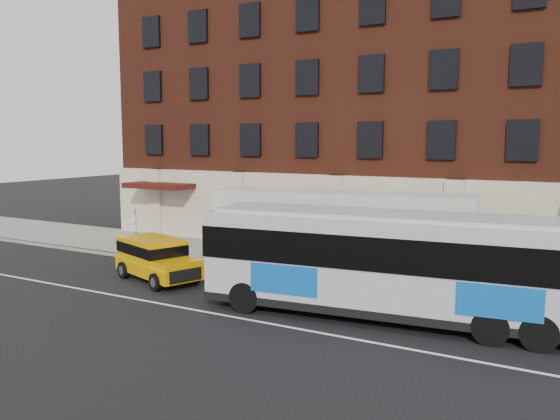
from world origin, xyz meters
The scene contains 9 objects.
ground centered at (0.00, 0.00, 0.00)m, with size 120.00×120.00×0.00m, color black.
sidewalk centered at (0.00, 9.00, 0.07)m, with size 60.00×6.00×0.15m, color gray.
kerb centered at (0.00, 6.00, 0.07)m, with size 60.00×0.25×0.15m, color gray.
lane_line centered at (0.00, 0.50, 0.01)m, with size 60.00×0.12×0.01m, color white.
building centered at (-0.01, 16.92, 7.58)m, with size 30.00×12.10×15.00m.
sign_pole centered at (-8.50, 6.15, 1.45)m, with size 0.30×0.20×2.50m.
city_bus centered at (6.21, 2.90, 1.99)m, with size 13.36×4.21×3.60m.
yellow_suv centered at (-4.51, 3.16, 1.02)m, with size 4.76×3.17×1.77m.
shipping_container centered at (2.13, 7.60, 1.84)m, with size 11.40×4.18×3.72m.
Camera 1 is at (12.12, -15.27, 6.03)m, focal length 37.18 mm.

